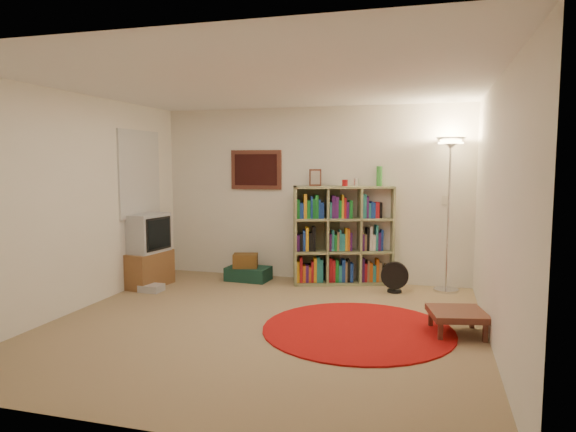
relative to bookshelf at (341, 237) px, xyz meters
name	(u,v)px	position (x,y,z in m)	size (l,w,h in m)	color
room	(260,206)	(-0.52, -2.04, 0.59)	(4.54, 4.54, 2.54)	#937956
bookshelf	(341,237)	(0.00, 0.00, 0.00)	(1.43, 0.80, 1.66)	#85885A
floor_lamp	(450,164)	(1.43, -0.08, 1.02)	(0.50, 0.50, 2.03)	silver
floor_fan	(395,277)	(0.77, -0.34, -0.46)	(0.36, 0.20, 0.41)	black
tv_stand	(145,251)	(-2.58, -0.90, -0.18)	(0.58, 0.76, 1.01)	brown
dvd_box	(151,288)	(-2.35, -1.16, -0.62)	(0.29, 0.24, 0.09)	#B4B5B9
suitcase	(248,274)	(-1.33, -0.20, -0.57)	(0.64, 0.44, 0.20)	#133429
wicker_basket	(245,261)	(-1.36, -0.24, -0.37)	(0.40, 0.33, 0.20)	#593916
duffel_bag	(315,271)	(-0.39, 0.09, -0.54)	(0.43, 0.39, 0.26)	black
paper_towel	(326,272)	(-0.24, 0.07, -0.54)	(0.13, 0.13, 0.25)	white
red_rug	(358,329)	(0.52, -2.00, -0.66)	(1.95, 1.95, 0.02)	#9C0C0B
side_table	(457,314)	(1.49, -1.85, -0.46)	(0.63, 0.63, 0.24)	#4D241B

